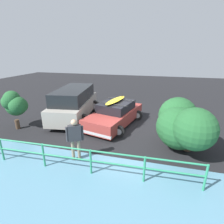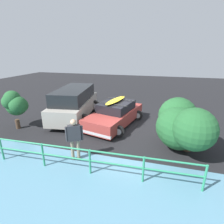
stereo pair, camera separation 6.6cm
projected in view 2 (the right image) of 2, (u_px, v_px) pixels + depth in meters
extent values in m
cube|color=black|center=(125.00, 127.00, 9.77)|extent=(44.00, 44.00, 0.02)
cube|color=silver|center=(93.00, 122.00, 10.49)|extent=(0.12, 3.75, 0.00)
cube|color=#9E3833|center=(115.00, 116.00, 9.99)|extent=(2.71, 4.49, 0.65)
cube|color=black|center=(116.00, 106.00, 9.95)|extent=(1.99, 2.32, 0.47)
cube|color=silver|center=(95.00, 134.00, 8.36)|extent=(1.78, 0.52, 0.14)
cube|color=silver|center=(129.00, 110.00, 11.76)|extent=(1.78, 0.52, 0.14)
cylinder|color=black|center=(119.00, 131.00, 8.57)|extent=(0.59, 0.18, 0.59)
cylinder|color=#B7B7BC|center=(119.00, 131.00, 8.57)|extent=(0.32, 0.19, 0.32)
cylinder|color=black|center=(89.00, 124.00, 9.40)|extent=(0.59, 0.18, 0.59)
cylinder|color=#B7B7BC|center=(89.00, 124.00, 9.40)|extent=(0.32, 0.19, 0.32)
cylinder|color=black|center=(138.00, 115.00, 10.72)|extent=(0.59, 0.18, 0.59)
cylinder|color=#B7B7BC|center=(138.00, 115.00, 10.72)|extent=(0.32, 0.19, 0.32)
cylinder|color=black|center=(112.00, 111.00, 11.55)|extent=(0.59, 0.18, 0.59)
cylinder|color=#B7B7BC|center=(112.00, 111.00, 11.55)|extent=(0.32, 0.19, 0.32)
cylinder|color=black|center=(111.00, 104.00, 9.40)|extent=(1.82, 0.47, 0.03)
cylinder|color=black|center=(121.00, 99.00, 10.31)|extent=(1.82, 0.47, 0.03)
ellipsoid|color=yellow|center=(116.00, 100.00, 9.91)|extent=(0.98, 2.22, 0.09)
cone|color=black|center=(122.00, 95.00, 10.59)|extent=(0.10, 0.10, 0.14)
cube|color=#9E998E|center=(75.00, 107.00, 10.90)|extent=(2.45, 4.88, 0.90)
cube|color=black|center=(74.00, 94.00, 10.63)|extent=(2.17, 3.84, 0.74)
cylinder|color=black|center=(85.00, 96.00, 13.15)|extent=(0.72, 0.28, 0.71)
cylinder|color=black|center=(83.00, 121.00, 9.57)|extent=(0.78, 0.22, 0.78)
cylinder|color=#B7B7BC|center=(83.00, 121.00, 9.57)|extent=(0.43, 0.23, 0.43)
cylinder|color=black|center=(51.00, 119.00, 9.80)|extent=(0.78, 0.22, 0.78)
cylinder|color=#B7B7BC|center=(51.00, 119.00, 9.80)|extent=(0.43, 0.23, 0.43)
cylinder|color=black|center=(94.00, 106.00, 12.20)|extent=(0.78, 0.22, 0.78)
cylinder|color=#B7B7BC|center=(94.00, 106.00, 12.20)|extent=(0.43, 0.23, 0.43)
cylinder|color=black|center=(69.00, 105.00, 12.43)|extent=(0.78, 0.22, 0.78)
cylinder|color=#B7B7BC|center=(69.00, 105.00, 12.43)|extent=(0.43, 0.23, 0.43)
cylinder|color=gray|center=(78.00, 149.00, 6.78)|extent=(0.12, 0.12, 0.82)
cylinder|color=gray|center=(73.00, 150.00, 6.73)|extent=(0.12, 0.12, 0.82)
cube|color=#333338|center=(74.00, 133.00, 6.52)|extent=(0.51, 0.39, 0.62)
sphere|color=#D6A884|center=(73.00, 122.00, 6.38)|extent=(0.22, 0.22, 0.22)
cylinder|color=#333338|center=(82.00, 133.00, 6.58)|extent=(0.09, 0.09, 0.58)
cylinder|color=#333338|center=(66.00, 134.00, 6.47)|extent=(0.09, 0.09, 0.58)
cylinder|color=#2D9366|center=(205.00, 178.00, 5.15)|extent=(0.07, 0.07, 0.93)
cylinder|color=#2D9366|center=(143.00, 169.00, 5.54)|extent=(0.07, 0.07, 0.93)
cylinder|color=#2D9366|center=(90.00, 162.00, 5.93)|extent=(0.07, 0.07, 0.93)
cylinder|color=#2D9366|center=(43.00, 155.00, 6.32)|extent=(0.07, 0.07, 0.93)
cylinder|color=#2D9366|center=(2.00, 149.00, 6.71)|extent=(0.07, 0.07, 0.93)
cylinder|color=#2D9366|center=(65.00, 147.00, 5.98)|extent=(8.98, 0.37, 0.06)
cylinder|color=#2D9366|center=(66.00, 157.00, 6.11)|extent=(8.98, 0.37, 0.06)
cylinder|color=#4C3828|center=(187.00, 146.00, 7.44)|extent=(0.35, 0.35, 0.42)
sphere|color=#235B2D|center=(177.00, 127.00, 7.22)|extent=(1.70, 1.70, 1.70)
sphere|color=#235B2D|center=(179.00, 129.00, 7.18)|extent=(1.76, 1.76, 1.76)
sphere|color=#235B2D|center=(194.00, 129.00, 6.44)|extent=(1.62, 1.62, 1.62)
sphere|color=#235B2D|center=(177.00, 116.00, 7.79)|extent=(1.68, 1.68, 1.68)
sphere|color=#235B2D|center=(198.00, 124.00, 7.40)|extent=(1.24, 1.24, 1.24)
cylinder|color=#4C3828|center=(18.00, 124.00, 9.53)|extent=(0.22, 0.22, 0.51)
sphere|color=#235B2D|center=(20.00, 105.00, 9.30)|extent=(0.82, 0.82, 0.82)
sphere|color=#235B2D|center=(9.00, 102.00, 9.11)|extent=(0.76, 0.76, 0.76)
sphere|color=#235B2D|center=(17.00, 106.00, 9.50)|extent=(1.08, 1.08, 1.08)
sphere|color=#235B2D|center=(18.00, 105.00, 9.10)|extent=(0.91, 0.91, 0.91)
sphere|color=#235B2D|center=(12.00, 99.00, 9.07)|extent=(0.83, 0.83, 0.83)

